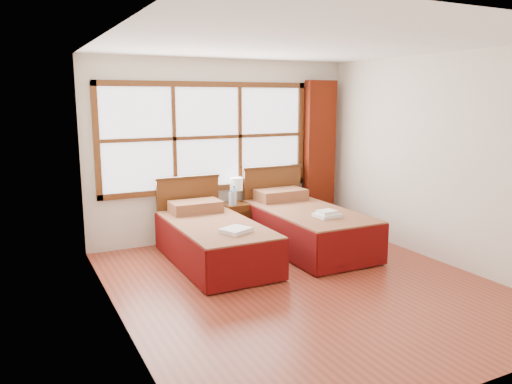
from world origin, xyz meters
name	(u,v)px	position (x,y,z in m)	size (l,w,h in m)	color
floor	(303,285)	(0.00, 0.00, 0.00)	(4.50, 4.50, 0.00)	#943B25
ceiling	(308,43)	(0.00, 0.00, 2.60)	(4.50, 4.50, 0.00)	white
wall_back	(223,150)	(0.00, 2.25, 1.30)	(4.00, 4.00, 0.00)	silver
wall_left	(115,184)	(-2.00, 0.00, 1.30)	(4.50, 4.50, 0.00)	silver
wall_right	(442,159)	(2.00, 0.00, 1.30)	(4.50, 4.50, 0.00)	silver
window	(208,137)	(-0.25, 2.21, 1.50)	(3.16, 0.06, 1.56)	white
curtain	(320,155)	(1.60, 2.11, 1.17)	(0.50, 0.16, 2.30)	#5F1909
bed_left	(213,239)	(-0.59, 1.20, 0.30)	(1.01, 2.03, 0.97)	#40220D
bed_right	(305,226)	(0.77, 1.20, 0.32)	(1.07, 2.09, 1.04)	#40220D
nightstand	(237,221)	(0.10, 1.99, 0.27)	(0.41, 0.40, 0.54)	#592E13
towels_left	(236,230)	(-0.54, 0.63, 0.54)	(0.40, 0.38, 0.05)	white
towels_right	(327,214)	(0.76, 0.67, 0.59)	(0.31, 0.27, 0.09)	white
lamp	(236,185)	(0.14, 2.10, 0.80)	(0.19, 0.19, 0.36)	#C1893E
bottle_near	(231,198)	(-0.03, 1.91, 0.64)	(0.06, 0.06, 0.22)	silver
bottle_far	(234,196)	(0.03, 1.93, 0.67)	(0.07, 0.07, 0.28)	silver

